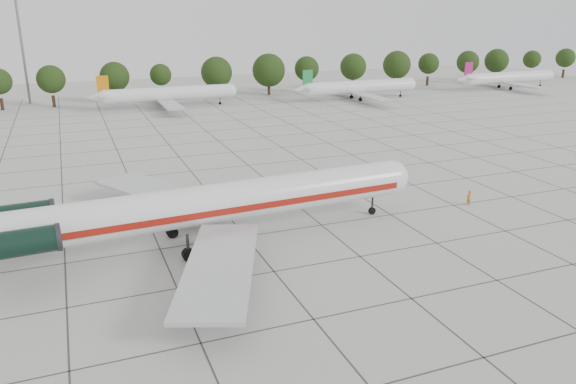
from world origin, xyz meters
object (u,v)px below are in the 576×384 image
(bg_airliner_c, at_px, (168,94))
(bg_airliner_d, at_px, (359,87))
(ground_crew, at_px, (469,198))
(bg_airliner_e, at_px, (508,78))
(main_airliner, at_px, (185,207))
(floodlight_mast, at_px, (21,38))

(bg_airliner_c, bearing_deg, bg_airliner_d, -6.75)
(ground_crew, distance_m, bg_airliner_e, 100.67)
(main_airliner, distance_m, floodlight_mast, 94.43)
(ground_crew, height_order, bg_airliner_e, bg_airliner_e)
(main_airliner, bearing_deg, floodlight_mast, 96.36)
(main_airliner, xyz_separation_m, bg_airliner_c, (11.82, 75.37, -0.91))
(ground_crew, bearing_deg, floodlight_mast, -70.86)
(main_airliner, relative_size, bg_airliner_d, 1.63)
(main_airliner, height_order, bg_airliner_c, main_airliner)
(bg_airliner_d, bearing_deg, floodlight_mast, 162.85)
(main_airliner, relative_size, floodlight_mast, 1.81)
(bg_airliner_e, height_order, floodlight_mast, floodlight_mast)
(bg_airliner_e, bearing_deg, ground_crew, -134.22)
(floodlight_mast, bearing_deg, bg_airliner_c, -31.10)
(bg_airliner_d, bearing_deg, bg_airliner_c, 173.25)
(bg_airliner_c, height_order, floodlight_mast, floodlight_mast)
(bg_airliner_d, bearing_deg, bg_airliner_e, 2.35)
(bg_airliner_c, bearing_deg, ground_crew, -75.65)
(ground_crew, bearing_deg, main_airliner, -8.18)
(bg_airliner_c, xyz_separation_m, floodlight_mast, (-28.23, 17.03, 11.37))
(main_airliner, bearing_deg, bg_airliner_d, 47.93)
(main_airliner, bearing_deg, ground_crew, -3.82)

